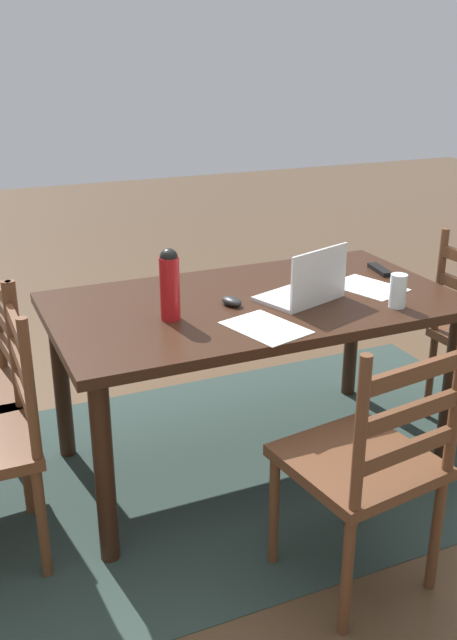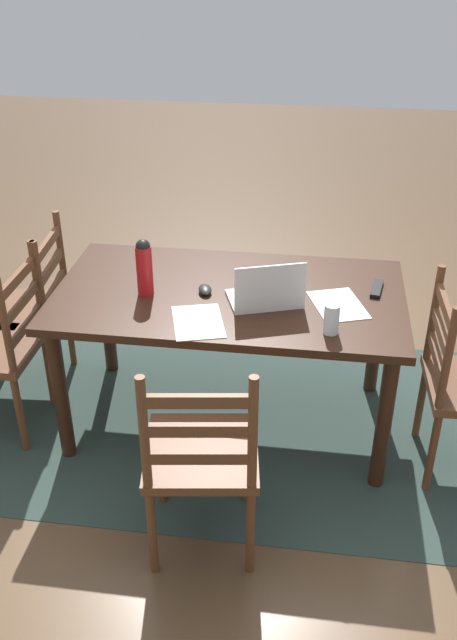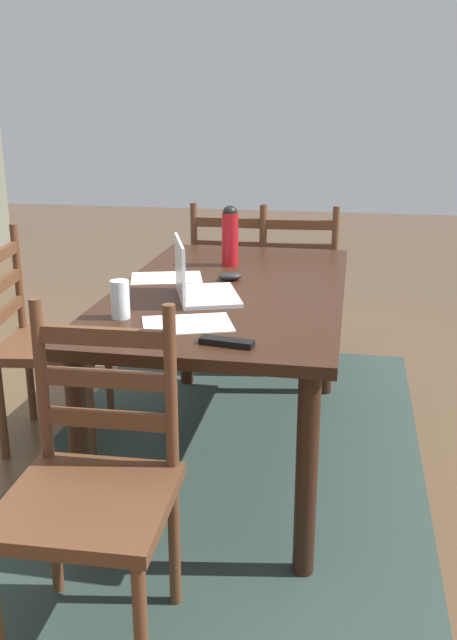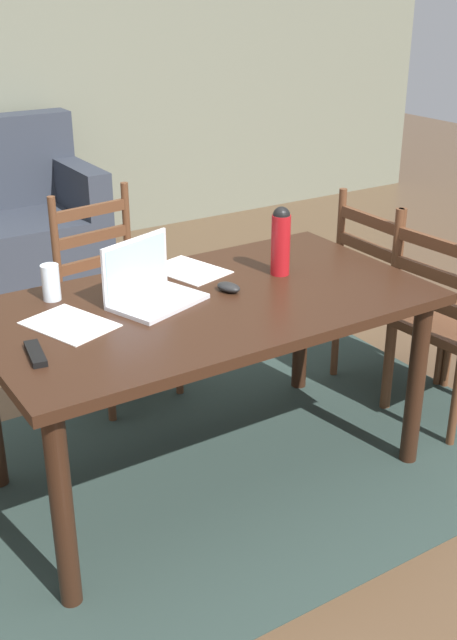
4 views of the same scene
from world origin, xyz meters
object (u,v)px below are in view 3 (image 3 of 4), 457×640
object	(u,v)px
chair_left_far	(92,491)
drinking_glass	(120,299)
dining_table	(231,309)
computer_mouse	(230,276)
chair_right_near	(297,288)
chair_right_far	(233,285)
chair_far_head	(45,343)
tv_remote	(227,342)
water_bottle	(230,235)
laptop	(196,284)

from	to	relation	value
chair_left_far	drinking_glass	distance (m)	0.73
dining_table	computer_mouse	xyz separation A→B (m)	(0.11, 0.02, 0.11)
dining_table	chair_right_near	world-z (taller)	chair_right_near
chair_right_far	drinking_glass	bearing A→B (deg)	175.64
computer_mouse	chair_right_near	bearing A→B (deg)	-29.21
chair_left_far	chair_far_head	world-z (taller)	same
chair_right_far	tv_remote	size ratio (longest dim) A/B	5.59
water_bottle	tv_remote	distance (m)	1.09
chair_right_near	laptop	size ratio (longest dim) A/B	2.53
chair_left_far	computer_mouse	xyz separation A→B (m)	(1.22, -0.16, 0.31)
dining_table	chair_right_far	xyz separation A→B (m)	(1.11, 0.18, -0.20)
chair_right_far	tv_remote	bearing A→B (deg)	-170.76
chair_far_head	laptop	bearing A→B (deg)	-103.86
chair_far_head	chair_right_far	size ratio (longest dim) A/B	1.00
dining_table	water_bottle	xyz separation A→B (m)	(0.38, 0.07, 0.23)
dining_table	computer_mouse	distance (m)	0.16
chair_right_near	computer_mouse	size ratio (longest dim) A/B	9.50
chair_right_near	tv_remote	size ratio (longest dim) A/B	5.59
chair_far_head	water_bottle	world-z (taller)	water_bottle
chair_right_far	water_bottle	bearing A→B (deg)	-171.33
drinking_glass	water_bottle	bearing A→B (deg)	-15.13
laptop	water_bottle	bearing A→B (deg)	-3.08
computer_mouse	chair_right_far	bearing A→B (deg)	-8.44
dining_table	chair_far_head	bearing A→B (deg)	90.40
dining_table	tv_remote	world-z (taller)	tv_remote
chair_left_far	laptop	distance (m)	0.99
tv_remote	dining_table	bearing A→B (deg)	-161.58
chair_far_head	water_bottle	distance (m)	0.95
dining_table	chair_right_far	distance (m)	1.14
chair_left_far	chair_right_near	bearing A→B (deg)	-9.40
computer_mouse	drinking_glass	bearing A→B (deg)	137.07
dining_table	chair_left_far	bearing A→B (deg)	170.65
water_bottle	chair_far_head	bearing A→B (deg)	117.18
chair_left_far	drinking_glass	bearing A→B (deg)	10.70
water_bottle	tv_remote	world-z (taller)	water_bottle
computer_mouse	tv_remote	size ratio (longest dim) A/B	0.59
dining_table	drinking_glass	bearing A→B (deg)	147.54
dining_table	chair_right_near	size ratio (longest dim) A/B	1.72
dining_table	chair_left_far	distance (m)	1.14
chair_right_far	dining_table	bearing A→B (deg)	-170.70
chair_right_near	laptop	bearing A→B (deg)	167.54
chair_far_head	drinking_glass	bearing A→B (deg)	-131.91
dining_table	drinking_glass	world-z (taller)	drinking_glass
dining_table	chair_left_far	size ratio (longest dim) A/B	1.72
chair_right_near	drinking_glass	bearing A→B (deg)	162.91
chair_right_near	drinking_glass	xyz separation A→B (m)	(-1.58, 0.49, 0.35)
laptop	computer_mouse	bearing A→B (deg)	-14.78
chair_right_far	tv_remote	distance (m)	1.84
laptop	chair_left_far	bearing A→B (deg)	174.96
chair_right_far	laptop	distance (m)	1.34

